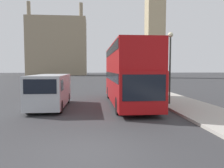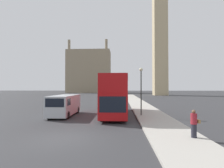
{
  "view_description": "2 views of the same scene",
  "coord_description": "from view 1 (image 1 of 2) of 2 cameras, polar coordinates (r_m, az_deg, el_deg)",
  "views": [
    {
      "loc": [
        0.16,
        -6.7,
        2.61
      ],
      "look_at": [
        1.42,
        7.44,
        1.64
      ],
      "focal_mm": 35.0,
      "sensor_mm": 36.0,
      "label": 1
    },
    {
      "loc": [
        3.39,
        -10.45,
        3.1
      ],
      "look_at": [
        2.02,
        17.61,
        3.62
      ],
      "focal_mm": 28.0,
      "sensor_mm": 36.0,
      "label": 2
    }
  ],
  "objects": [
    {
      "name": "white_van",
      "position": [
        15.23,
        -15.86,
        -1.53
      ],
      "size": [
        2.11,
        5.84,
        2.22
      ],
      "color": "#B2B7BC",
      "rests_on": "ground_plane"
    },
    {
      "name": "building_block_distant",
      "position": [
        97.83,
        -13.99,
        9.37
      ],
      "size": [
        24.29,
        12.34,
        29.36
      ],
      "color": "gray",
      "rests_on": "ground_plane"
    },
    {
      "name": "ground_plane",
      "position": [
        7.19,
        -6.27,
        -17.4
      ],
      "size": [
        300.0,
        300.0,
        0.0
      ],
      "primitive_type": "plane",
      "color": "#333335"
    },
    {
      "name": "street_lamp",
      "position": [
        15.91,
        14.95,
        7.03
      ],
      "size": [
        0.36,
        0.36,
        5.02
      ],
      "color": "#2D332D",
      "rests_on": "sidewalk_strip"
    },
    {
      "name": "red_double_decker_bus",
      "position": [
        16.04,
        4.17,
        3.13
      ],
      "size": [
        2.56,
        10.24,
        4.31
      ],
      "color": "#A80F11",
      "rests_on": "ground_plane"
    }
  ]
}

